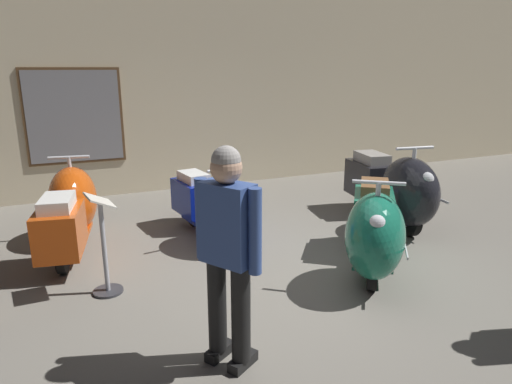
{
  "coord_description": "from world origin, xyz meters",
  "views": [
    {
      "loc": [
        -2.03,
        -3.79,
        2.06
      ],
      "look_at": [
        0.08,
        1.09,
        0.59
      ],
      "focal_mm": 31.7,
      "sensor_mm": 36.0,
      "label": 1
    }
  ],
  "objects_px": {
    "scooter_1": "(214,206)",
    "scooter_3": "(396,189)",
    "scooter_2": "(374,229)",
    "info_stanchion": "(105,253)",
    "visitor_0": "(228,244)",
    "scooter_0": "(70,209)"
  },
  "relations": [
    {
      "from": "visitor_0",
      "to": "info_stanchion",
      "type": "distance_m",
      "value": 1.69
    },
    {
      "from": "scooter_2",
      "to": "info_stanchion",
      "type": "relative_size",
      "value": 1.75
    },
    {
      "from": "scooter_3",
      "to": "scooter_0",
      "type": "bearing_deg",
      "value": -93.73
    },
    {
      "from": "scooter_2",
      "to": "info_stanchion",
      "type": "height_order",
      "value": "scooter_2"
    },
    {
      "from": "scooter_0",
      "to": "visitor_0",
      "type": "distance_m",
      "value": 2.94
    },
    {
      "from": "scooter_2",
      "to": "info_stanchion",
      "type": "bearing_deg",
      "value": -67.85
    },
    {
      "from": "scooter_2",
      "to": "scooter_3",
      "type": "xyz_separation_m",
      "value": [
        1.18,
        1.08,
        0.03
      ]
    },
    {
      "from": "info_stanchion",
      "to": "scooter_0",
      "type": "bearing_deg",
      "value": 101.06
    },
    {
      "from": "scooter_1",
      "to": "scooter_3",
      "type": "distance_m",
      "value": 2.41
    },
    {
      "from": "scooter_0",
      "to": "scooter_2",
      "type": "relative_size",
      "value": 1.05
    },
    {
      "from": "scooter_1",
      "to": "visitor_0",
      "type": "relative_size",
      "value": 1.03
    },
    {
      "from": "scooter_0",
      "to": "scooter_3",
      "type": "relative_size",
      "value": 0.92
    },
    {
      "from": "scooter_1",
      "to": "info_stanchion",
      "type": "bearing_deg",
      "value": -65.42
    },
    {
      "from": "scooter_2",
      "to": "info_stanchion",
      "type": "xyz_separation_m",
      "value": [
        -2.54,
        0.66,
        -0.09
      ]
    },
    {
      "from": "scooter_1",
      "to": "scooter_3",
      "type": "height_order",
      "value": "scooter_3"
    },
    {
      "from": "scooter_0",
      "to": "visitor_0",
      "type": "bearing_deg",
      "value": -150.88
    },
    {
      "from": "scooter_1",
      "to": "visitor_0",
      "type": "distance_m",
      "value": 2.47
    },
    {
      "from": "scooter_0",
      "to": "scooter_3",
      "type": "bearing_deg",
      "value": -92.47
    },
    {
      "from": "scooter_0",
      "to": "scooter_1",
      "type": "xyz_separation_m",
      "value": [
        1.61,
        -0.42,
        -0.04
      ]
    },
    {
      "from": "visitor_0",
      "to": "scooter_2",
      "type": "bearing_deg",
      "value": -8.6
    },
    {
      "from": "scooter_3",
      "to": "info_stanchion",
      "type": "bearing_deg",
      "value": -74.71
    },
    {
      "from": "scooter_2",
      "to": "scooter_3",
      "type": "distance_m",
      "value": 1.59
    }
  ]
}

